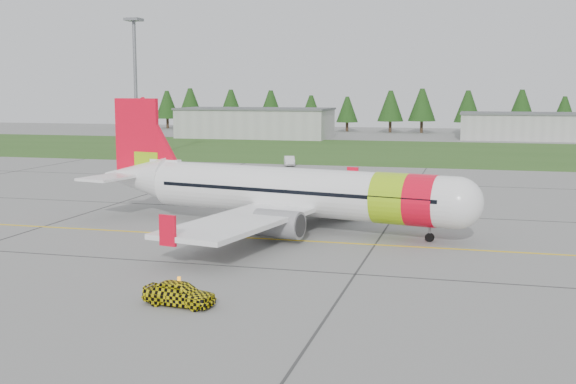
# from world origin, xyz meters

# --- Properties ---
(ground) EXTENTS (320.00, 320.00, 0.00)m
(ground) POSITION_xyz_m (0.00, 0.00, 0.00)
(ground) COLOR gray
(ground) RESTS_ON ground
(aircraft) EXTENTS (31.08, 29.11, 9.51)m
(aircraft) POSITION_xyz_m (3.03, 12.14, 2.74)
(aircraft) COLOR white
(aircraft) RESTS_ON ground
(follow_me_car) EXTENTS (1.38, 1.57, 3.56)m
(follow_me_car) POSITION_xyz_m (2.86, -7.91, 1.78)
(follow_me_car) COLOR #FFEE0E
(follow_me_car) RESTS_ON ground
(service_van) EXTENTS (1.67, 1.63, 3.87)m
(service_van) POSITION_xyz_m (-8.28, 55.71, 1.94)
(service_van) COLOR silver
(service_van) RESTS_ON ground
(grass_strip) EXTENTS (320.00, 50.00, 0.03)m
(grass_strip) POSITION_xyz_m (0.00, 82.00, 0.01)
(grass_strip) COLOR #30561E
(grass_strip) RESTS_ON ground
(taxi_guideline) EXTENTS (120.00, 0.25, 0.02)m
(taxi_guideline) POSITION_xyz_m (0.00, 8.00, 0.01)
(taxi_guideline) COLOR gold
(taxi_guideline) RESTS_ON ground
(hangar_west) EXTENTS (32.00, 14.00, 6.00)m
(hangar_west) POSITION_xyz_m (-30.00, 110.00, 3.00)
(hangar_west) COLOR #A8A8A3
(hangar_west) RESTS_ON ground
(hangar_east) EXTENTS (24.00, 12.00, 5.20)m
(hangar_east) POSITION_xyz_m (25.00, 118.00, 2.60)
(hangar_east) COLOR #A8A8A3
(hangar_east) RESTS_ON ground
(floodlight_mast) EXTENTS (0.50, 0.50, 20.00)m
(floodlight_mast) POSITION_xyz_m (-32.00, 58.00, 10.00)
(floodlight_mast) COLOR slate
(floodlight_mast) RESTS_ON ground
(treeline) EXTENTS (160.00, 8.00, 10.00)m
(treeline) POSITION_xyz_m (0.00, 138.00, 5.00)
(treeline) COLOR #1C3F14
(treeline) RESTS_ON ground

